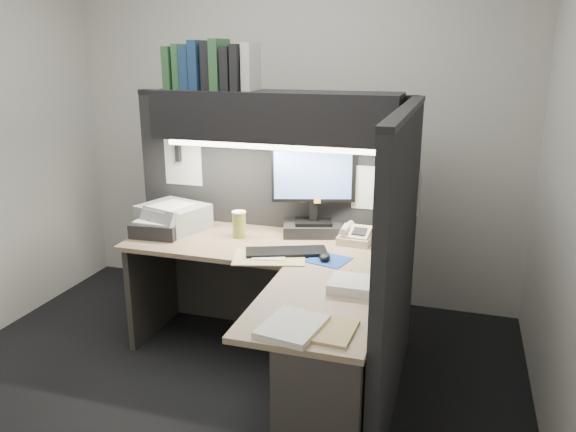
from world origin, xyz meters
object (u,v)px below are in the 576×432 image
object	(u,v)px
monitor	(313,201)
coffee_cup	(239,225)
keyboard	(286,252)
notebook_stack	(159,228)
overhead_shelf	(275,116)
telephone	(356,236)
desk	(284,333)
printer	(173,217)

from	to	relation	value
monitor	coffee_cup	xyz separation A→B (m)	(-0.44, -0.19, -0.15)
keyboard	notebook_stack	distance (m)	0.91
overhead_shelf	keyboard	size ratio (longest dim) A/B	3.24
telephone	notebook_stack	distance (m)	1.28
desk	printer	world-z (taller)	printer
telephone	printer	world-z (taller)	printer
overhead_shelf	monitor	world-z (taller)	overhead_shelf
overhead_shelf	printer	distance (m)	0.98
keyboard	coffee_cup	xyz separation A→B (m)	(-0.38, 0.21, 0.07)
telephone	overhead_shelf	bearing A→B (deg)	-177.13
telephone	coffee_cup	bearing A→B (deg)	-167.13
keyboard	telephone	bearing A→B (deg)	20.81
overhead_shelf	printer	size ratio (longest dim) A/B	3.80
telephone	printer	bearing A→B (deg)	-172.58
desk	coffee_cup	bearing A→B (deg)	128.83
desk	telephone	world-z (taller)	telephone
printer	notebook_stack	xyz separation A→B (m)	(-0.02, -0.16, -0.04)
desk	coffee_cup	xyz separation A→B (m)	(-0.50, 0.63, 0.37)
monitor	telephone	world-z (taller)	monitor
overhead_shelf	notebook_stack	bearing A→B (deg)	-161.51
overhead_shelf	telephone	bearing A→B (deg)	-1.19
overhead_shelf	monitor	bearing A→B (deg)	15.70
overhead_shelf	coffee_cup	xyz separation A→B (m)	(-0.20, -0.13, -0.69)
keyboard	overhead_shelf	bearing A→B (deg)	96.62
overhead_shelf	keyboard	distance (m)	0.85
telephone	printer	xyz separation A→B (m)	(-1.23, -0.07, 0.04)
coffee_cup	overhead_shelf	bearing A→B (deg)	31.60
desk	notebook_stack	distance (m)	1.19
desk	keyboard	bearing A→B (deg)	106.14
printer	notebook_stack	distance (m)	0.16
desk	keyboard	size ratio (longest dim) A/B	3.56
overhead_shelf	coffee_cup	bearing A→B (deg)	-148.40
desk	printer	size ratio (longest dim) A/B	4.17
coffee_cup	printer	distance (m)	0.50
monitor	desk	bearing A→B (deg)	-102.23
keyboard	notebook_stack	size ratio (longest dim) A/B	1.55
desk	keyboard	world-z (taller)	keyboard
monitor	keyboard	bearing A→B (deg)	-114.76
coffee_cup	printer	world-z (taller)	printer
keyboard	desk	bearing A→B (deg)	-95.48
coffee_cup	notebook_stack	distance (m)	0.53
keyboard	monitor	bearing A→B (deg)	60.29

